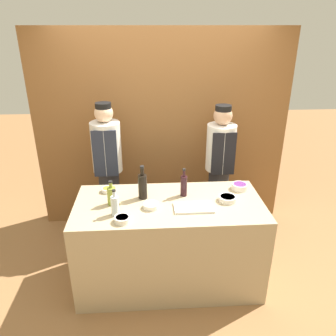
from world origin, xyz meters
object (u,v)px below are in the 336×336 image
at_px(sauce_bowl_red, 122,219).
at_px(chef_right, 219,168).
at_px(sauce_bowl_purple, 240,186).
at_px(bottle_wine, 184,185).
at_px(sauce_bowl_orange, 151,205).
at_px(bottle_oil, 111,195).
at_px(bottle_clear, 115,205).
at_px(bottle_soy, 143,186).
at_px(sauce_bowl_yellow, 108,190).
at_px(sauce_bowl_white, 227,198).
at_px(cutting_board, 194,207).
at_px(chef_left, 108,169).

bearing_deg(sauce_bowl_red, chef_right, 45.89).
distance_m(sauce_bowl_purple, bottle_wine, 0.59).
xyz_separation_m(sauce_bowl_orange, bottle_oil, (-0.36, 0.09, 0.07)).
bearing_deg(bottle_clear, sauce_bowl_orange, 17.58).
bearing_deg(bottle_soy, chef_right, 37.82).
xyz_separation_m(bottle_oil, bottle_wine, (0.68, 0.12, 0.02)).
relative_size(sauce_bowl_yellow, sauce_bowl_purple, 0.78).
height_order(bottle_wine, bottle_clear, bottle_wine).
bearing_deg(bottle_oil, sauce_bowl_white, -0.27).
bearing_deg(bottle_wine, chef_right, 53.37).
relative_size(bottle_oil, chef_right, 0.15).
height_order(sauce_bowl_red, cutting_board, sauce_bowl_red).
height_order(sauce_bowl_white, bottle_soy, bottle_soy).
distance_m(sauce_bowl_white, sauce_bowl_red, 1.01).
distance_m(sauce_bowl_orange, cutting_board, 0.38).
xyz_separation_m(sauce_bowl_yellow, cutting_board, (0.80, -0.38, -0.01)).
xyz_separation_m(sauce_bowl_orange, bottle_clear, (-0.31, -0.10, 0.07)).
bearing_deg(chef_right, bottle_oil, -146.05).
bearing_deg(bottle_soy, sauce_bowl_red, -113.06).
bearing_deg(cutting_board, bottle_soy, 153.66).
bearing_deg(chef_left, sauce_bowl_yellow, -84.50).
distance_m(bottle_oil, chef_right, 1.41).
relative_size(sauce_bowl_orange, bottle_oil, 0.59).
xyz_separation_m(sauce_bowl_white, sauce_bowl_yellow, (-1.14, 0.25, -0.00)).
xyz_separation_m(bottle_wine, bottle_clear, (-0.63, -0.31, -0.01)).
distance_m(cutting_board, chef_left, 1.25).
relative_size(cutting_board, bottle_wine, 1.25).
bearing_deg(bottle_oil, chef_right, 33.95).
bearing_deg(bottle_wine, cutting_board, -75.55).
xyz_separation_m(sauce_bowl_orange, bottle_soy, (-0.07, 0.19, 0.11)).
height_order(bottle_clear, bottle_soy, bottle_soy).
xyz_separation_m(bottle_oil, chef_left, (-0.11, 0.79, -0.08)).
distance_m(sauce_bowl_orange, chef_left, 0.99).
bearing_deg(sauce_bowl_yellow, bottle_oil, -75.86).
bearing_deg(sauce_bowl_red, bottle_soy, 66.94).
distance_m(sauce_bowl_yellow, bottle_oil, 0.27).
relative_size(cutting_board, chef_left, 0.21).
height_order(sauce_bowl_orange, sauce_bowl_red, sauce_bowl_red).
distance_m(sauce_bowl_yellow, sauce_bowl_purple, 1.31).
xyz_separation_m(sauce_bowl_red, bottle_wine, (0.56, 0.43, 0.08)).
xyz_separation_m(bottle_wine, chef_right, (0.49, 0.66, -0.12)).
bearing_deg(chef_left, chef_right, 0.00).
relative_size(cutting_board, bottle_clear, 1.44).
bearing_deg(cutting_board, sauce_bowl_red, -164.27).
bearing_deg(bottle_oil, sauce_bowl_yellow, 104.14).
height_order(sauce_bowl_purple, chef_right, chef_right).
distance_m(bottle_oil, bottle_wine, 0.69).
relative_size(bottle_wine, bottle_soy, 0.85).
relative_size(bottle_oil, bottle_soy, 0.71).
height_order(sauce_bowl_white, chef_right, chef_right).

